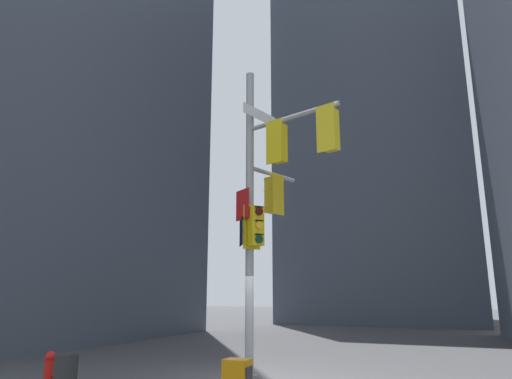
{
  "coord_description": "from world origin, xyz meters",
  "views": [
    {
      "loc": [
        4.72,
        -10.77,
        2.07
      ],
      "look_at": [
        0.15,
        0.08,
        4.76
      ],
      "focal_mm": 32.03,
      "sensor_mm": 36.0,
      "label": 1
    }
  ],
  "objects": [
    {
      "name": "building_mid_block",
      "position": [
        -0.1,
        26.77,
        14.65
      ],
      "size": [
        13.69,
        13.69,
        29.3
      ],
      "primitive_type": "cube",
      "color": "#4C5460",
      "rests_on": "ground"
    },
    {
      "name": "signal_pole_assembly",
      "position": [
        0.57,
        -0.04,
        4.64
      ],
      "size": [
        3.05,
        2.84,
        8.09
      ],
      "color": "#9EA0A3",
      "rests_on": "ground"
    },
    {
      "name": "fire_hydrant",
      "position": [
        -3.42,
        -2.9,
        0.45
      ],
      "size": [
        0.33,
        0.23,
        0.86
      ],
      "color": "red",
      "rests_on": "ground"
    },
    {
      "name": "trash_bin",
      "position": [
        -2.43,
        -3.45,
        0.45
      ],
      "size": [
        0.45,
        0.45,
        0.9
      ],
      "primitive_type": "cylinder",
      "color": "#2D2D2D",
      "rests_on": "ground"
    }
  ]
}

